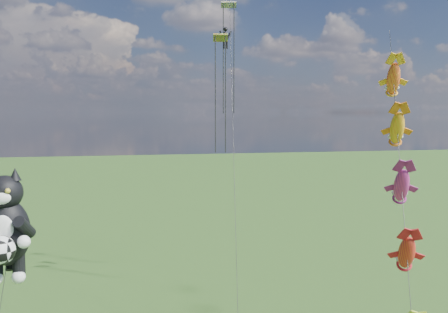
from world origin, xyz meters
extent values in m
ellipsoid|color=black|center=(-2.98, 5.09, 8.63)|extent=(2.61, 2.33, 3.21)
ellipsoid|color=black|center=(-2.98, 4.99, 10.54)|extent=(2.05, 1.94, 1.63)
cone|color=black|center=(-2.48, 4.99, 11.39)|extent=(0.69, 0.69, 0.60)
ellipsoid|color=white|center=(-2.98, 4.34, 10.39)|extent=(0.92, 0.63, 0.58)
ellipsoid|color=white|center=(-2.98, 4.34, 8.93)|extent=(1.07, 0.63, 1.33)
sphere|color=gold|center=(-2.68, 4.27, 10.72)|extent=(0.24, 0.24, 0.24)
sphere|color=white|center=(-2.03, 4.04, 8.38)|extent=(0.60, 0.60, 0.60)
sphere|color=white|center=(-2.48, 4.94, 6.47)|extent=(0.64, 0.64, 0.64)
sphere|color=white|center=(-2.98, 3.73, 8.13)|extent=(1.34, 1.34, 1.34)
cylinder|color=black|center=(15.10, 0.67, 9.66)|extent=(6.50, 14.46, 19.04)
ellipsoid|color=#E54419|center=(14.58, -0.48, 8.14)|extent=(1.44, 2.05, 2.11)
ellipsoid|color=#D83387|center=(15.48, 1.54, 10.80)|extent=(1.44, 2.05, 2.11)
ellipsoid|color=yellow|center=(16.39, 3.56, 13.46)|extent=(1.44, 2.05, 2.11)
ellipsoid|color=red|center=(17.29, 5.58, 16.13)|extent=(1.44, 2.05, 2.11)
cylinder|color=black|center=(9.78, 12.51, 13.05)|extent=(3.20, 16.80, 25.82)
cube|color=#15943C|center=(10.07, 18.01, 19.95)|extent=(1.22, 0.85, 0.60)
cylinder|color=black|center=(9.68, 18.01, 15.47)|extent=(0.08, 0.08, 8.98)
cylinder|color=black|center=(10.46, 18.01, 15.47)|extent=(0.08, 0.08, 8.98)
cube|color=blue|center=(11.36, 20.90, 23.06)|extent=(1.33, 0.83, 0.51)
cylinder|color=black|center=(10.92, 20.90, 18.55)|extent=(0.08, 0.08, 9.03)
cylinder|color=black|center=(11.80, 20.90, 18.55)|extent=(0.08, 0.08, 9.03)
camera|label=1|loc=(2.22, -19.74, 14.26)|focal=40.00mm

